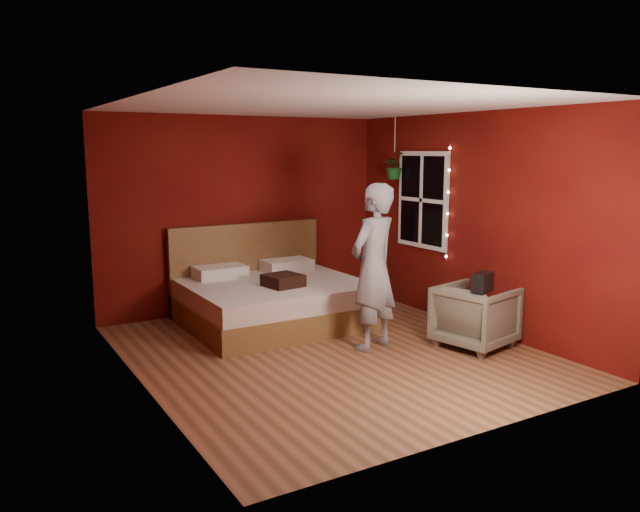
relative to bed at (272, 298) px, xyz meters
The scene contains 10 objects.
floor 1.42m from the bed, 89.13° to the right, with size 4.50×4.50×0.00m, color brown.
room_walls 1.95m from the bed, 89.13° to the right, with size 4.04×4.54×2.62m.
window 2.37m from the bed, 13.87° to the right, with size 0.05×0.97×1.27m.
fairy_lights 2.51m from the bed, 27.38° to the right, with size 0.04×0.04×1.45m.
bed is the anchor object (origin of this frame).
person 1.69m from the bed, 71.75° to the right, with size 0.66×0.43×1.81m, color slate.
armchair 2.52m from the bed, 53.57° to the right, with size 0.74×0.76×0.69m, color #6B6554.
handbag 2.68m from the bed, 59.39° to the right, with size 0.28×0.14×0.20m, color black.
throw_pillow 0.47m from the bed, 92.96° to the right, with size 0.40×0.40×0.14m, color black.
hanging_plant 2.51m from the bed, ahead, with size 0.36×0.32×0.85m.
Camera 1 is at (-3.37, -5.50, 2.16)m, focal length 35.00 mm.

